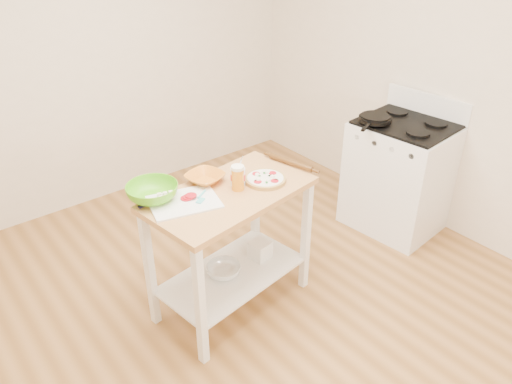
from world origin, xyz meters
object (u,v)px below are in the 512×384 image
at_px(spatula, 201,197).
at_px(orange_bowl, 205,178).
at_px(prep_island, 231,226).
at_px(beer_pint, 238,178).
at_px(yogurt_tub, 238,176).
at_px(rolling_pin, 291,163).
at_px(shelf_bin, 260,250).
at_px(shelf_glass_bowl, 224,270).
at_px(gas_stove, 399,175).
at_px(green_bowl, 152,192).
at_px(skillet, 375,119).
at_px(knife, 152,201).
at_px(cutting_board, 183,201).
at_px(pizza, 265,179).

bearing_deg(spatula, orange_bowl, 18.88).
relative_size(prep_island, beer_pint, 7.00).
xyz_separation_m(yogurt_tub, rolling_pin, (0.44, -0.01, -0.04)).
distance_m(orange_bowl, shelf_bin, 0.70).
xyz_separation_m(spatula, shelf_bin, (0.45, -0.01, -0.59)).
xyz_separation_m(prep_island, beer_pint, (0.06, -0.01, 0.34)).
relative_size(yogurt_tub, rolling_pin, 0.58).
distance_m(yogurt_tub, shelf_glass_bowl, 0.68).
bearing_deg(prep_island, rolling_pin, 3.01).
distance_m(prep_island, shelf_bin, 0.41).
distance_m(prep_island, spatula, 0.33).
bearing_deg(shelf_glass_bowl, orange_bowl, 88.59).
height_order(rolling_pin, shelf_bin, rolling_pin).
bearing_deg(yogurt_tub, gas_stove, -3.54).
distance_m(gas_stove, green_bowl, 2.17).
relative_size(skillet, green_bowl, 1.27).
bearing_deg(skillet, knife, 157.85).
bearing_deg(orange_bowl, cutting_board, -151.52).
height_order(prep_island, knife, knife).
xyz_separation_m(prep_island, cutting_board, (-0.29, 0.07, 0.27)).
relative_size(spatula, beer_pint, 0.80).
relative_size(knife, orange_bowl, 1.16).
bearing_deg(shelf_glass_bowl, shelf_bin, -0.51).
height_order(prep_island, cutting_board, cutting_board).
height_order(green_bowl, shelf_glass_bowl, green_bowl).
bearing_deg(pizza, skillet, 6.39).
distance_m(pizza, green_bowl, 0.71).
distance_m(beer_pint, rolling_pin, 0.48).
relative_size(rolling_pin, shelf_glass_bowl, 1.48).
bearing_deg(pizza, gas_stove, -0.97).
height_order(cutting_board, beer_pint, beer_pint).
relative_size(cutting_board, beer_pint, 2.90).
bearing_deg(gas_stove, pizza, 173.61).
height_order(cutting_board, spatula, cutting_board).
bearing_deg(skillet, shelf_glass_bowl, 162.81).
xyz_separation_m(prep_island, shelf_bin, (0.26, 0.02, -0.32)).
xyz_separation_m(spatula, beer_pint, (0.25, -0.04, 0.06)).
bearing_deg(prep_island, shelf_bin, 4.07).
distance_m(pizza, yogurt_tub, 0.18).
bearing_deg(pizza, shelf_glass_bowl, 169.67).
bearing_deg(spatula, cutting_board, 128.99).
bearing_deg(cutting_board, spatula, -4.74).
height_order(skillet, green_bowl, green_bowl).
bearing_deg(knife, rolling_pin, -15.17).
distance_m(yogurt_tub, shelf_bin, 0.65).
distance_m(skillet, beer_pint, 1.43).
distance_m(skillet, cutting_board, 1.77).
distance_m(cutting_board, green_bowl, 0.19).
xyz_separation_m(prep_island, spatula, (-0.19, 0.03, 0.27)).
bearing_deg(spatula, yogurt_tub, -29.27).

